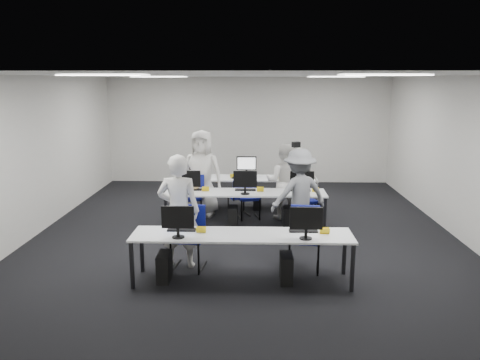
{
  "coord_description": "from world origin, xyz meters",
  "views": [
    {
      "loc": [
        0.16,
        -8.85,
        2.92
      ],
      "look_at": [
        -0.1,
        0.07,
        1.0
      ],
      "focal_mm": 35.0,
      "sensor_mm": 36.0,
      "label": 1
    }
  ],
  "objects_px": {
    "desk_front": "(242,237)",
    "chair_7": "(298,202)",
    "chair_2": "(190,206)",
    "student_2": "(202,173)",
    "student_0": "(179,211)",
    "student_1": "(284,182)",
    "chair_3": "(248,205)",
    "photographer": "(299,194)",
    "chair_6": "(239,204)",
    "student_3": "(298,182)",
    "chair_5": "(195,202)",
    "chair_1": "(304,250)",
    "chair_4": "(305,208)",
    "desk_mid": "(245,194)",
    "chair_0": "(189,249)"
  },
  "relations": [
    {
      "from": "desk_front",
      "to": "chair_7",
      "type": "distance_m",
      "value": 3.72
    },
    {
      "from": "chair_2",
      "to": "student_2",
      "type": "distance_m",
      "value": 0.74
    },
    {
      "from": "student_0",
      "to": "student_1",
      "type": "height_order",
      "value": "student_0"
    },
    {
      "from": "chair_3",
      "to": "photographer",
      "type": "distance_m",
      "value": 1.68
    },
    {
      "from": "chair_3",
      "to": "chair_6",
      "type": "distance_m",
      "value": 0.28
    },
    {
      "from": "student_2",
      "to": "student_3",
      "type": "bearing_deg",
      "value": 10.74
    },
    {
      "from": "chair_3",
      "to": "student_2",
      "type": "bearing_deg",
      "value": 156.66
    },
    {
      "from": "student_0",
      "to": "student_2",
      "type": "xyz_separation_m",
      "value": [
        0.05,
        2.9,
        0.03
      ]
    },
    {
      "from": "chair_5",
      "to": "chair_7",
      "type": "bearing_deg",
      "value": -0.63
    },
    {
      "from": "chair_3",
      "to": "student_1",
      "type": "bearing_deg",
      "value": -14.67
    },
    {
      "from": "chair_1",
      "to": "chair_4",
      "type": "height_order",
      "value": "chair_1"
    },
    {
      "from": "chair_4",
      "to": "student_3",
      "type": "distance_m",
      "value": 0.64
    },
    {
      "from": "chair_1",
      "to": "chair_4",
      "type": "bearing_deg",
      "value": 90.38
    },
    {
      "from": "desk_front",
      "to": "student_3",
      "type": "height_order",
      "value": "student_3"
    },
    {
      "from": "desk_front",
      "to": "desk_mid",
      "type": "distance_m",
      "value": 2.6
    },
    {
      "from": "student_0",
      "to": "desk_front",
      "type": "bearing_deg",
      "value": 152.09
    },
    {
      "from": "chair_4",
      "to": "student_3",
      "type": "xyz_separation_m",
      "value": [
        -0.12,
        0.41,
        0.48
      ]
    },
    {
      "from": "chair_6",
      "to": "student_2",
      "type": "xyz_separation_m",
      "value": [
        -0.81,
        0.0,
        0.67
      ]
    },
    {
      "from": "student_0",
      "to": "student_2",
      "type": "distance_m",
      "value": 2.9
    },
    {
      "from": "chair_1",
      "to": "student_0",
      "type": "xyz_separation_m",
      "value": [
        -1.97,
        0.05,
        0.6
      ]
    },
    {
      "from": "student_1",
      "to": "chair_4",
      "type": "bearing_deg",
      "value": 169.86
    },
    {
      "from": "chair_2",
      "to": "student_1",
      "type": "xyz_separation_m",
      "value": [
        2.0,
        0.01,
        0.54
      ]
    },
    {
      "from": "chair_3",
      "to": "chair_4",
      "type": "height_order",
      "value": "chair_3"
    },
    {
      "from": "chair_0",
      "to": "student_0",
      "type": "xyz_separation_m",
      "value": [
        -0.16,
        0.07,
        0.6
      ]
    },
    {
      "from": "chair_2",
      "to": "chair_6",
      "type": "distance_m",
      "value": 1.07
    },
    {
      "from": "desk_front",
      "to": "student_3",
      "type": "xyz_separation_m",
      "value": [
        1.13,
        3.47,
        0.07
      ]
    },
    {
      "from": "student_1",
      "to": "student_3",
      "type": "bearing_deg",
      "value": -132.91
    },
    {
      "from": "desk_front",
      "to": "student_1",
      "type": "distance_m",
      "value": 3.34
    },
    {
      "from": "chair_4",
      "to": "chair_7",
      "type": "bearing_deg",
      "value": 82.3
    },
    {
      "from": "chair_6",
      "to": "photographer",
      "type": "distance_m",
      "value": 1.95
    },
    {
      "from": "chair_2",
      "to": "student_3",
      "type": "relative_size",
      "value": 0.56
    },
    {
      "from": "photographer",
      "to": "chair_4",
      "type": "bearing_deg",
      "value": -123.72
    },
    {
      "from": "chair_2",
      "to": "chair_3",
      "type": "xyz_separation_m",
      "value": [
        1.25,
        0.04,
        0.01
      ]
    },
    {
      "from": "desk_front",
      "to": "student_0",
      "type": "height_order",
      "value": "student_0"
    },
    {
      "from": "desk_mid",
      "to": "student_2",
      "type": "bearing_deg",
      "value": 138.23
    },
    {
      "from": "student_0",
      "to": "student_1",
      "type": "distance_m",
      "value": 3.24
    },
    {
      "from": "chair_1",
      "to": "desk_front",
      "type": "bearing_deg",
      "value": -145.53
    },
    {
      "from": "desk_front",
      "to": "chair_5",
      "type": "relative_size",
      "value": 3.36
    },
    {
      "from": "chair_5",
      "to": "chair_6",
      "type": "distance_m",
      "value": 0.97
    },
    {
      "from": "chair_5",
      "to": "chair_6",
      "type": "relative_size",
      "value": 1.16
    },
    {
      "from": "desk_mid",
      "to": "chair_7",
      "type": "xyz_separation_m",
      "value": [
        1.15,
        0.92,
        -0.4
      ]
    },
    {
      "from": "chair_7",
      "to": "student_0",
      "type": "bearing_deg",
      "value": -123.47
    },
    {
      "from": "desk_mid",
      "to": "student_1",
      "type": "distance_m",
      "value": 1.04
    },
    {
      "from": "desk_front",
      "to": "chair_1",
      "type": "xyz_separation_m",
      "value": [
        0.96,
        0.5,
        -0.37
      ]
    },
    {
      "from": "chair_1",
      "to": "chair_5",
      "type": "relative_size",
      "value": 1.02
    },
    {
      "from": "student_1",
      "to": "chair_2",
      "type": "bearing_deg",
      "value": 11.46
    },
    {
      "from": "student_2",
      "to": "photographer",
      "type": "relative_size",
      "value": 1.11
    },
    {
      "from": "desk_mid",
      "to": "chair_6",
      "type": "bearing_deg",
      "value": 100.0
    },
    {
      "from": "desk_front",
      "to": "chair_6",
      "type": "bearing_deg",
      "value": 92.49
    },
    {
      "from": "chair_7",
      "to": "chair_5",
      "type": "bearing_deg",
      "value": -173.64
    }
  ]
}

